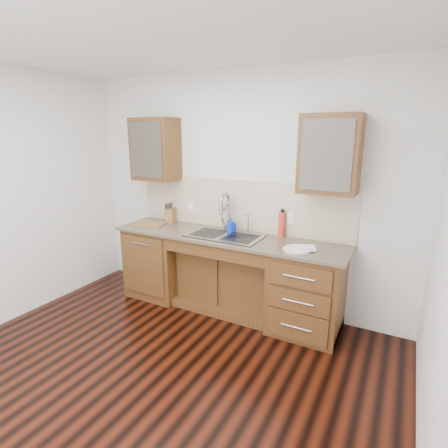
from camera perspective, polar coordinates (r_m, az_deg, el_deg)
The scene contains 25 objects.
ground at distance 3.30m, azimuth -12.69°, elevation -24.64°, with size 4.00×3.50×0.10m, color black.
ceiling at distance 2.67m, azimuth -16.56°, elevation 29.89°, with size 4.00×3.50×0.10m, color white.
wall_back at distance 4.13m, azimuth 2.63°, elevation 5.27°, with size 4.00×0.10×2.70m, color silver.
base_cabinet_left at distance 4.57m, azimuth -10.39°, elevation -5.88°, with size 0.70×0.62×0.88m, color #593014.
base_cabinet_center at distance 4.18m, azimuth 0.85°, elevation -8.91°, with size 1.20×0.44×0.70m, color #593014.
base_cabinet_right at distance 3.77m, azimuth 13.38°, elevation -10.63°, with size 0.70×0.62×0.88m, color #593014.
countertop at distance 3.91m, azimuth 0.17°, elevation -2.12°, with size 2.70×0.65×0.03m, color #84705B.
backsplash at distance 4.10m, azimuth 2.23°, elevation 3.15°, with size 2.70×0.02×0.59m, color beige.
sink at distance 3.92m, azimuth 0.07°, elevation -3.15°, with size 0.84×0.46×0.19m, color #9E9EA5.
faucet at distance 4.07m, azimuth 0.72°, elevation 1.69°, with size 0.04×0.04×0.40m, color #999993.
filter_tap at distance 3.99m, azimuth 3.97°, elevation 0.22°, with size 0.02×0.02×0.24m, color #999993.
upper_cabinet_left at distance 4.46m, azimuth -11.12°, elevation 11.85°, with size 0.55×0.34×0.75m, color #593014.
upper_cabinet_right at distance 3.54m, azimuth 16.92°, elevation 10.83°, with size 0.55×0.34×0.75m, color #593014.
outlet_left at distance 4.43m, azimuth -5.45°, elevation 2.83°, with size 0.08×0.01×0.12m, color white.
outlet_right at distance 3.88m, azimuth 10.80°, elevation 0.93°, with size 0.08×0.01×0.12m, color white.
soap_bottle at distance 4.01m, azimuth 1.24°, elevation -0.21°, with size 0.08×0.08×0.17m, color #0A2FCB.
water_bottle at distance 3.88m, azimuth 9.43°, elevation -0.06°, with size 0.08×0.08×0.28m, color red.
plate at distance 3.50m, azimuth 11.82°, elevation -4.07°, with size 0.27×0.27×0.02m, color white.
dish_towel at distance 3.49m, azimuth 13.11°, elevation -3.81°, with size 0.19×0.14×0.03m, color white.
knife_block at distance 4.53m, azimuth -8.66°, elevation 1.42°, with size 0.10×0.16×0.18m, color brown.
cutting_board at distance 4.46m, azimuth -12.07°, elevation -0.01°, with size 0.37×0.26×0.02m, color brown.
cup_left_a at distance 4.49m, azimuth -11.64°, elevation 11.19°, with size 0.12×0.12×0.10m, color white.
cup_left_b at distance 4.42m, azimuth -10.47°, elevation 11.11°, with size 0.09×0.09×0.08m, color silver.
cup_right_a at distance 3.56m, azimuth 15.07°, elevation 10.20°, with size 0.13×0.13×0.10m, color white.
cup_right_b at distance 3.52m, azimuth 19.04°, elevation 9.80°, with size 0.10×0.10×0.10m, color white.
Camera 1 is at (1.75, -1.88, 2.03)m, focal length 28.00 mm.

